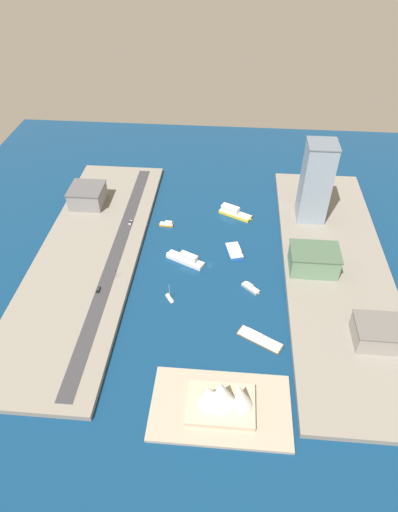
% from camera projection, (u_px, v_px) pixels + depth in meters
% --- Properties ---
extents(ground_plane, '(440.00, 440.00, 0.00)m').
position_uv_depth(ground_plane, '(210.00, 264.00, 298.89)').
color(ground_plane, navy).
extents(quay_west, '(70.00, 240.00, 3.57)m').
position_uv_depth(quay_west, '(336.00, 269.00, 292.31)').
color(quay_west, gray).
rests_on(quay_west, ground_plane).
extents(quay_east, '(70.00, 240.00, 3.57)m').
position_uv_depth(quay_east, '(88.00, 255.00, 303.12)').
color(quay_east, gray).
rests_on(quay_east, ground_plane).
extents(peninsula_point, '(70.18, 40.91, 2.00)m').
position_uv_depth(peninsula_point, '(221.00, 407.00, 216.64)').
color(peninsula_point, '#A89E89').
rests_on(peninsula_point, ground_plane).
extents(road_strip, '(9.18, 228.00, 0.15)m').
position_uv_depth(road_strip, '(116.00, 254.00, 300.65)').
color(road_strip, '#38383D').
rests_on(road_strip, quay_east).
extents(ferry_yellow_fast, '(26.93, 18.56, 7.09)m').
position_uv_depth(ferry_yellow_fast, '(233.00, 212.00, 340.41)').
color(ferry_yellow_fast, yellow).
rests_on(ferry_yellow_fast, ground_plane).
extents(ferry_white_commuter, '(28.82, 18.14, 7.86)m').
position_uv_depth(ferry_white_commuter, '(186.00, 259.00, 298.45)').
color(ferry_white_commuter, silver).
rests_on(ferry_white_commuter, ground_plane).
extents(yacht_sleek_gray, '(12.53, 11.45, 3.71)m').
position_uv_depth(yacht_sleek_gray, '(251.00, 288.00, 279.36)').
color(yacht_sleek_gray, '#999EA3').
rests_on(yacht_sleek_gray, ground_plane).
extents(barge_flat_brown, '(27.24, 19.60, 2.57)m').
position_uv_depth(barge_flat_brown, '(258.00, 338.00, 249.25)').
color(barge_flat_brown, brown).
rests_on(barge_flat_brown, ground_plane).
extents(catamaran_blue, '(13.95, 20.16, 4.49)m').
position_uv_depth(catamaran_blue, '(234.00, 250.00, 306.77)').
color(catamaran_blue, blue).
rests_on(catamaran_blue, ground_plane).
extents(sailboat_small_white, '(6.16, 8.04, 12.76)m').
position_uv_depth(sailboat_small_white, '(170.00, 298.00, 273.23)').
color(sailboat_small_white, white).
rests_on(sailboat_small_white, ground_plane).
extents(water_taxi_orange, '(11.46, 5.43, 3.47)m').
position_uv_depth(water_taxi_orange, '(167.00, 224.00, 331.06)').
color(water_taxi_orange, orange).
rests_on(water_taxi_orange, ground_plane).
extents(tower_tall_glass, '(21.29, 21.71, 61.19)m').
position_uv_depth(tower_tall_glass, '(316.00, 182.00, 314.46)').
color(tower_tall_glass, '#8C9EB2').
rests_on(tower_tall_glass, quay_west).
extents(carpark_squat_concrete, '(30.95, 21.90, 12.89)m').
position_uv_depth(carpark_squat_concrete, '(382.00, 333.00, 240.57)').
color(carpark_squat_concrete, gray).
rests_on(carpark_squat_concrete, quay_west).
extents(terminal_long_green, '(32.15, 23.23, 15.59)m').
position_uv_depth(terminal_long_green, '(314.00, 260.00, 284.78)').
color(terminal_long_green, slate).
rests_on(terminal_long_green, quay_west).
extents(warehouse_low_gray, '(26.33, 26.49, 14.65)m').
position_uv_depth(warehouse_low_gray, '(87.00, 196.00, 343.21)').
color(warehouse_low_gray, gray).
rests_on(warehouse_low_gray, quay_east).
extents(van_white, '(2.04, 5.06, 1.54)m').
position_uv_depth(van_white, '(130.00, 222.00, 327.19)').
color(van_white, black).
rests_on(van_white, road_strip).
extents(suv_black, '(1.99, 5.00, 1.45)m').
position_uv_depth(suv_black, '(98.00, 289.00, 273.88)').
color(suv_black, black).
rests_on(suv_black, road_strip).
extents(traffic_light_waterfront, '(0.36, 0.36, 6.50)m').
position_uv_depth(traffic_light_waterfront, '(116.00, 272.00, 280.73)').
color(traffic_light_waterfront, black).
rests_on(traffic_light_waterfront, quay_east).
extents(opera_landmark, '(33.92, 24.01, 22.24)m').
position_uv_depth(opera_landmark, '(222.00, 397.00, 210.25)').
color(opera_landmark, '#BCAD93').
rests_on(opera_landmark, peninsula_point).
extents(park_tree_cluster, '(18.78, 21.08, 10.11)m').
position_uv_depth(park_tree_cluster, '(323.00, 254.00, 291.44)').
color(park_tree_cluster, brown).
rests_on(park_tree_cluster, quay_west).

